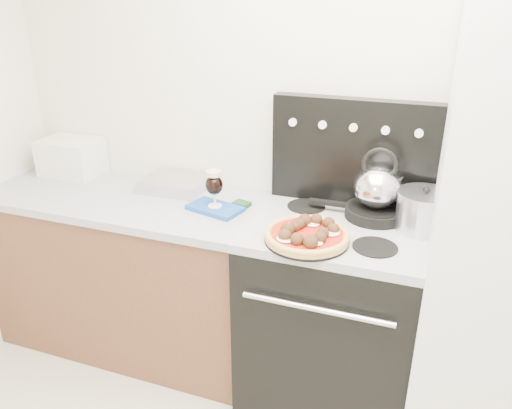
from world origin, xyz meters
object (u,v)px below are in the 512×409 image
at_px(base_cabinet, 133,274).
at_px(tea_kettle, 378,183).
at_px(oven_mitt, 215,208).
at_px(skillet, 375,212).
at_px(beer_glass, 214,189).
at_px(stove_body, 331,316).
at_px(stock_pot, 423,212).
at_px(toaster_oven, 72,157).
at_px(pizza_pan, 307,240).
at_px(pizza, 307,233).

relative_size(base_cabinet, tea_kettle, 6.24).
height_order(oven_mitt, tea_kettle, tea_kettle).
bearing_deg(skillet, tea_kettle, 0.00).
distance_m(beer_glass, skillet, 0.74).
xyz_separation_m(stove_body, stock_pot, (0.34, 0.08, 0.56)).
height_order(stove_body, stock_pot, stock_pot).
height_order(base_cabinet, oven_mitt, oven_mitt).
relative_size(base_cabinet, skillet, 5.39).
xyz_separation_m(stove_body, tea_kettle, (0.14, 0.14, 0.64)).
xyz_separation_m(toaster_oven, skillet, (1.69, -0.06, -0.06)).
distance_m(stove_body, toaster_oven, 1.66).
height_order(toaster_oven, oven_mitt, toaster_oven).
xyz_separation_m(tea_kettle, stock_pot, (0.20, -0.06, -0.08)).
height_order(base_cabinet, beer_glass, beer_glass).
relative_size(oven_mitt, pizza_pan, 0.73).
xyz_separation_m(stove_body, toaster_oven, (-1.55, 0.20, 0.56)).
bearing_deg(stove_body, oven_mitt, 179.49).
bearing_deg(toaster_oven, pizza, -15.40).
relative_size(toaster_oven, pizza_pan, 0.92).
relative_size(toaster_oven, tea_kettle, 1.37).
bearing_deg(oven_mitt, base_cabinet, 177.82).
relative_size(base_cabinet, toaster_oven, 4.56).
relative_size(stove_body, pizza_pan, 2.55).
bearing_deg(pizza_pan, beer_glass, 158.78).
relative_size(oven_mitt, tea_kettle, 1.09).
bearing_deg(pizza, base_cabinet, 168.17).
bearing_deg(stock_pot, beer_glass, -175.28).
distance_m(oven_mitt, stock_pot, 0.94).
xyz_separation_m(skillet, stock_pot, (0.20, -0.06, 0.06)).
bearing_deg(beer_glass, base_cabinet, 177.82).
height_order(oven_mitt, stock_pot, stock_pot).
distance_m(base_cabinet, pizza, 1.16).
distance_m(beer_glass, pizza_pan, 0.54).
bearing_deg(base_cabinet, beer_glass, -2.18).
xyz_separation_m(beer_glass, pizza, (0.50, -0.19, -0.06)).
height_order(oven_mitt, pizza, pizza).
relative_size(beer_glass, skillet, 0.67).
relative_size(tea_kettle, stock_pot, 1.04).
distance_m(stove_body, beer_glass, 0.82).
bearing_deg(stock_pot, skillet, 163.91).
relative_size(oven_mitt, beer_glass, 1.41).
bearing_deg(stove_body, tea_kettle, 45.25).
distance_m(pizza, stock_pot, 0.51).
xyz_separation_m(pizza, stock_pot, (0.43, 0.27, 0.05)).
height_order(stove_body, pizza_pan, pizza_pan).
bearing_deg(tea_kettle, stock_pot, -13.02).
xyz_separation_m(beer_glass, stock_pot, (0.93, 0.08, -0.01)).
bearing_deg(skillet, base_cabinet, -174.70).
relative_size(base_cabinet, beer_glass, 8.07).
xyz_separation_m(stove_body, beer_glass, (-0.59, 0.01, 0.57)).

